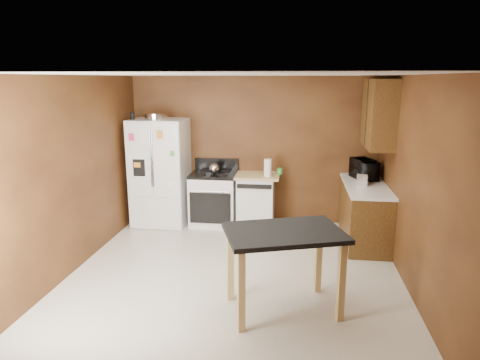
% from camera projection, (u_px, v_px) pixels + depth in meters
% --- Properties ---
extents(floor, '(4.50, 4.50, 0.00)m').
position_uv_depth(floor, '(235.00, 275.00, 5.49)').
color(floor, beige).
rests_on(floor, ground).
extents(ceiling, '(4.50, 4.50, 0.00)m').
position_uv_depth(ceiling, '(234.00, 74.00, 4.91)').
color(ceiling, white).
rests_on(ceiling, ground).
extents(wall_back, '(4.20, 0.00, 4.20)m').
position_uv_depth(wall_back, '(253.00, 150.00, 7.37)').
color(wall_back, brown).
rests_on(wall_back, ground).
extents(wall_front, '(4.20, 0.00, 4.20)m').
position_uv_depth(wall_front, '(189.00, 253.00, 3.03)').
color(wall_front, brown).
rests_on(wall_front, ground).
extents(wall_left, '(0.00, 4.50, 4.50)m').
position_uv_depth(wall_left, '(72.00, 175.00, 5.47)').
color(wall_left, brown).
rests_on(wall_left, ground).
extents(wall_right, '(0.00, 4.50, 4.50)m').
position_uv_depth(wall_right, '(414.00, 186.00, 4.93)').
color(wall_right, brown).
rests_on(wall_right, ground).
extents(roasting_pan, '(0.38, 0.38, 0.09)m').
position_uv_depth(roasting_pan, '(156.00, 116.00, 7.07)').
color(roasting_pan, silver).
rests_on(roasting_pan, refrigerator).
extents(pen_cup, '(0.07, 0.07, 0.11)m').
position_uv_depth(pen_cup, '(132.00, 116.00, 7.02)').
color(pen_cup, black).
rests_on(pen_cup, refrigerator).
extents(kettle, '(0.17, 0.17, 0.17)m').
position_uv_depth(kettle, '(214.00, 169.00, 7.14)').
color(kettle, silver).
rests_on(kettle, gas_range).
extents(paper_towel, '(0.14, 0.14, 0.28)m').
position_uv_depth(paper_towel, '(268.00, 168.00, 6.98)').
color(paper_towel, white).
rests_on(paper_towel, dishwasher).
extents(green_canister, '(0.11, 0.11, 0.10)m').
position_uv_depth(green_canister, '(279.00, 171.00, 7.17)').
color(green_canister, green).
rests_on(green_canister, dishwasher).
extents(toaster, '(0.22, 0.29, 0.18)m').
position_uv_depth(toaster, '(363.00, 178.00, 6.42)').
color(toaster, silver).
rests_on(toaster, right_cabinets).
extents(microwave, '(0.50, 0.60, 0.28)m').
position_uv_depth(microwave, '(364.00, 170.00, 6.77)').
color(microwave, black).
rests_on(microwave, right_cabinets).
extents(refrigerator, '(0.90, 0.80, 1.80)m').
position_uv_depth(refrigerator, '(160.00, 172.00, 7.27)').
color(refrigerator, white).
rests_on(refrigerator, ground).
extents(gas_range, '(0.76, 0.68, 1.10)m').
position_uv_depth(gas_range, '(214.00, 198.00, 7.32)').
color(gas_range, white).
rests_on(gas_range, ground).
extents(dishwasher, '(0.78, 0.63, 0.89)m').
position_uv_depth(dishwasher, '(256.00, 200.00, 7.25)').
color(dishwasher, white).
rests_on(dishwasher, ground).
extents(right_cabinets, '(0.63, 1.58, 2.45)m').
position_uv_depth(right_cabinets, '(369.00, 183.00, 6.47)').
color(right_cabinets, brown).
rests_on(right_cabinets, ground).
extents(island, '(1.40, 1.15, 0.91)m').
position_uv_depth(island, '(284.00, 243.00, 4.49)').
color(island, black).
rests_on(island, ground).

